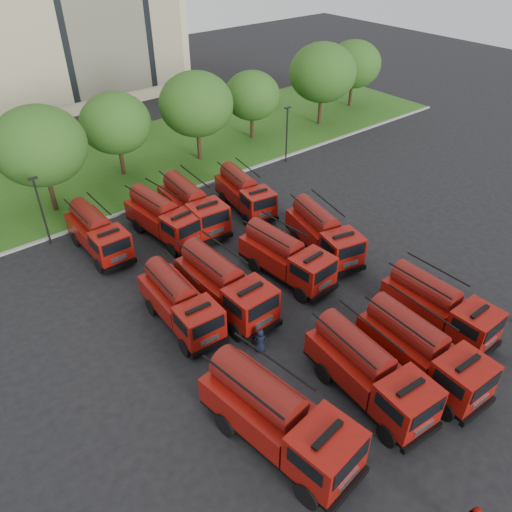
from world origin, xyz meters
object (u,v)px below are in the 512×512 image
(fire_truck_6, at_px, (286,256))
(firefighter_5, at_px, (328,261))
(fire_truck_7, at_px, (323,233))
(fire_truck_9, at_px, (163,217))
(fire_truck_5, at_px, (224,285))
(fire_truck_10, at_px, (192,205))
(fire_truck_8, at_px, (97,232))
(firefighter_4, at_px, (260,350))
(fire_truck_0, at_px, (277,416))
(fire_truck_11, at_px, (245,192))
(fire_truck_1, at_px, (369,371))
(fire_truck_4, at_px, (180,302))
(fire_truck_2, at_px, (422,350))
(fire_truck_3, at_px, (439,306))
(firefighter_3, at_px, (436,299))

(fire_truck_6, distance_m, firefighter_5, 3.74)
(fire_truck_7, height_order, fire_truck_9, fire_truck_9)
(fire_truck_5, xyz_separation_m, fire_truck_10, (3.61, 9.00, -0.03))
(fire_truck_8, distance_m, firefighter_4, 14.48)
(fire_truck_0, relative_size, fire_truck_11, 1.19)
(fire_truck_1, distance_m, fire_truck_4, 10.81)
(fire_truck_6, distance_m, fire_truck_7, 3.81)
(fire_truck_4, relative_size, firefighter_5, 3.51)
(fire_truck_5, distance_m, fire_truck_9, 9.02)
(fire_truck_5, height_order, fire_truck_6, fire_truck_5)
(fire_truck_2, distance_m, fire_truck_3, 3.93)
(firefighter_4, bearing_deg, fire_truck_9, -53.51)
(fire_truck_0, relative_size, fire_truck_7, 1.12)
(fire_truck_6, xyz_separation_m, fire_truck_9, (-3.59, 8.92, 0.02))
(fire_truck_7, distance_m, fire_truck_9, 11.21)
(fire_truck_9, xyz_separation_m, fire_truck_10, (2.46, 0.06, 0.06))
(fire_truck_2, relative_size, fire_truck_10, 0.98)
(fire_truck_0, xyz_separation_m, firefighter_5, (11.64, 8.29, -1.75))
(fire_truck_3, relative_size, fire_truck_11, 0.99)
(fire_truck_11, bearing_deg, fire_truck_7, -77.06)
(fire_truck_2, bearing_deg, fire_truck_5, 117.39)
(fire_truck_10, bearing_deg, firefighter_4, -103.31)
(firefighter_5, bearing_deg, fire_truck_6, 14.02)
(fire_truck_10, bearing_deg, fire_truck_6, -78.21)
(fire_truck_7, xyz_separation_m, fire_truck_9, (-7.37, 8.44, 0.02))
(fire_truck_8, height_order, fire_truck_9, fire_truck_9)
(fire_truck_6, height_order, firefighter_5, fire_truck_6)
(fire_truck_4, distance_m, fire_truck_6, 7.46)
(fire_truck_10, xyz_separation_m, fire_truck_11, (4.38, -0.54, -0.15))
(fire_truck_3, height_order, fire_truck_11, fire_truck_3)
(fire_truck_2, xyz_separation_m, firefighter_3, (5.75, 2.82, -1.60))
(fire_truck_5, height_order, firefighter_3, fire_truck_5)
(fire_truck_0, bearing_deg, fire_truck_11, 49.10)
(fire_truck_0, bearing_deg, firefighter_5, 28.27)
(fire_truck_5, xyz_separation_m, fire_truck_11, (8.00, 8.47, -0.18))
(fire_truck_7, relative_size, firefighter_4, 4.71)
(fire_truck_2, xyz_separation_m, fire_truck_8, (-7.85, 20.31, -0.13))
(fire_truck_0, height_order, firefighter_3, fire_truck_0)
(fire_truck_6, relative_size, fire_truck_8, 1.06)
(fire_truck_0, bearing_deg, fire_truck_6, 39.68)
(fire_truck_1, bearing_deg, fire_truck_9, 96.04)
(fire_truck_0, relative_size, fire_truck_6, 1.16)
(fire_truck_8, distance_m, fire_truck_11, 11.35)
(fire_truck_2, distance_m, firefighter_4, 8.22)
(fire_truck_4, bearing_deg, fire_truck_6, -0.56)
(fire_truck_0, height_order, fire_truck_10, fire_truck_0)
(fire_truck_7, bearing_deg, fire_truck_0, -129.37)
(fire_truck_4, bearing_deg, fire_truck_3, -37.17)
(fire_truck_9, bearing_deg, fire_truck_7, -53.90)
(fire_truck_4, distance_m, fire_truck_10, 10.62)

